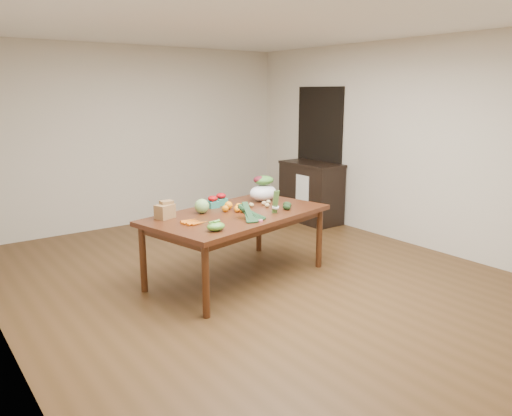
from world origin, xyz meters
TOP-DOWN VIEW (x-y plane):
  - floor at (0.00, 0.00)m, footprint 6.00×6.00m
  - ceiling at (0.00, 0.00)m, footprint 5.00×6.00m
  - room_walls at (0.00, 0.00)m, footprint 5.02×6.02m
  - dining_table at (-0.14, 0.08)m, footprint 2.16×1.50m
  - doorway_dark at (2.48, 1.60)m, footprint 0.02×1.00m
  - cabinet at (2.22, 1.48)m, footprint 0.52×1.02m
  - dish_towel at (1.96, 1.40)m, footprint 0.02×0.28m
  - paper_bag at (-0.88, 0.32)m, footprint 0.29×0.26m
  - cabbage at (-0.46, 0.28)m, footprint 0.16×0.16m
  - strawberry_basket_a at (-0.22, 0.44)m, footprint 0.14×0.14m
  - strawberry_basket_b at (-0.07, 0.51)m, footprint 0.14×0.14m
  - orange_a at (-0.22, 0.18)m, footprint 0.07×0.07m
  - orange_b at (-0.13, 0.27)m, footprint 0.09×0.09m
  - orange_c at (-0.06, 0.17)m, footprint 0.08×0.08m
  - mandarin_cluster at (-0.06, 0.11)m, footprint 0.21×0.21m
  - carrots at (-0.73, -0.03)m, footprint 0.26×0.26m
  - snap_pea_bag at (-0.70, -0.40)m, footprint 0.18×0.14m
  - kale_bunch at (-0.19, -0.28)m, footprint 0.40×0.46m
  - asparagus_bundle at (0.18, -0.18)m, footprint 0.10×0.13m
  - potato_a at (0.14, 0.21)m, footprint 0.05×0.05m
  - potato_b at (0.27, 0.09)m, footprint 0.06×0.05m
  - potato_c at (0.31, 0.20)m, footprint 0.06×0.05m
  - potato_d at (0.16, 0.24)m, footprint 0.05×0.04m
  - potato_e at (0.40, 0.23)m, footprint 0.05×0.05m
  - avocado_a at (0.37, -0.14)m, footprint 0.09×0.11m
  - avocado_b at (0.44, -0.07)m, footprint 0.10×0.12m
  - salad_bag at (0.45, 0.39)m, footprint 0.40×0.33m

SIDE VIEW (x-z plane):
  - floor at x=0.00m, z-range 0.00..0.00m
  - dining_table at x=-0.14m, z-range 0.00..0.75m
  - cabinet at x=2.22m, z-range 0.00..0.94m
  - dish_towel at x=1.96m, z-range 0.33..0.78m
  - carrots at x=-0.73m, z-range 0.75..0.78m
  - potato_d at x=0.16m, z-range 0.75..0.79m
  - potato_a at x=0.14m, z-range 0.75..0.79m
  - potato_e at x=0.40m, z-range 0.75..0.80m
  - potato_b at x=0.27m, z-range 0.75..0.80m
  - potato_c at x=0.31m, z-range 0.75..0.80m
  - avocado_a at x=0.37m, z-range 0.75..0.82m
  - avocado_b at x=0.44m, z-range 0.75..0.82m
  - orange_a at x=-0.22m, z-range 0.75..0.82m
  - orange_c at x=-0.06m, z-range 0.75..0.83m
  - snap_pea_bag at x=-0.70m, z-range 0.75..0.83m
  - orange_b at x=-0.13m, z-range 0.75..0.84m
  - mandarin_cluster at x=-0.06m, z-range 0.75..0.84m
  - strawberry_basket_a at x=-0.22m, z-range 0.75..0.86m
  - strawberry_basket_b at x=-0.07m, z-range 0.75..0.86m
  - cabbage at x=-0.46m, z-range 0.75..0.91m
  - kale_bunch at x=-0.19m, z-range 0.75..0.91m
  - paper_bag at x=-0.88m, z-range 0.75..0.93m
  - asparagus_bundle at x=0.18m, z-range 0.75..1.00m
  - salad_bag at x=0.45m, z-range 0.75..1.02m
  - doorway_dark at x=2.48m, z-range 0.00..2.10m
  - room_walls at x=0.00m, z-range 0.00..2.70m
  - ceiling at x=0.00m, z-range 2.69..2.71m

